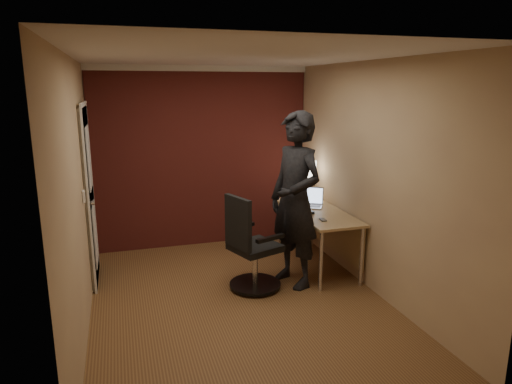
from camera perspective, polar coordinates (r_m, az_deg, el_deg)
room at (r=5.96m, az=-8.55°, el=4.66°), size 4.00×4.00×4.00m
desk at (r=5.76m, az=8.24°, el=-3.45°), size 0.60×1.50×0.73m
desk_lamp at (r=6.15m, az=6.21°, el=2.89°), size 0.22×0.22×0.54m
laptop at (r=5.88m, az=6.72°, el=-1.12°), size 0.42×0.39×0.23m
mouse at (r=5.55m, az=6.84°, el=-2.50°), size 0.06×0.10×0.03m
phone at (r=5.29m, az=8.37°, el=-3.44°), size 0.07×0.12×0.01m
office_chair at (r=5.06m, az=-0.74°, el=-7.22°), size 0.62×0.67×1.07m
person at (r=5.10m, az=4.95°, el=-1.04°), size 0.69×0.84×1.97m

